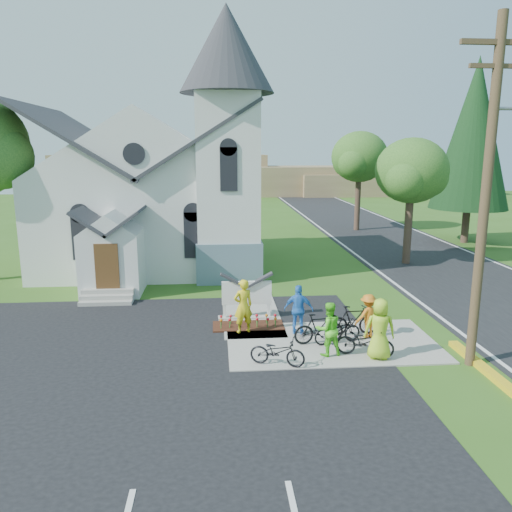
{
  "coord_description": "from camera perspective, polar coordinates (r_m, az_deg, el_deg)",
  "views": [
    {
      "loc": [
        -2.32,
        -15.07,
        6.42
      ],
      "look_at": [
        -0.7,
        5.0,
        2.09
      ],
      "focal_mm": 35.0,
      "sensor_mm": 36.0,
      "label": 1
    }
  ],
  "objects": [
    {
      "name": "ground",
      "position": [
        16.55,
        3.87,
        -10.72
      ],
      "size": [
        120.0,
        120.0,
        0.0
      ],
      "primitive_type": "plane",
      "color": "#335B1A",
      "rests_on": "ground"
    },
    {
      "name": "church",
      "position": [
        27.76,
        -11.31,
        9.48
      ],
      "size": [
        12.35,
        12.0,
        13.0
      ],
      "color": "silver",
      "rests_on": "ground"
    },
    {
      "name": "cyclist_0",
      "position": [
        17.61,
        -1.48,
        -5.73
      ],
      "size": [
        0.82,
        0.67,
        1.94
      ],
      "primitive_type": "imported",
      "rotation": [
        0.0,
        0.0,
        3.47
      ],
      "color": "gold",
      "rests_on": "sidewalk"
    },
    {
      "name": "church_sign",
      "position": [
        19.08,
        -1.07,
        -4.28
      ],
      "size": [
        2.2,
        0.4,
        1.7
      ],
      "color": "gray",
      "rests_on": "ground"
    },
    {
      "name": "sidewalk",
      "position": [
        17.26,
        8.63,
        -9.75
      ],
      "size": [
        7.0,
        4.0,
        0.05
      ],
      "primitive_type": "cube",
      "color": "gray",
      "rests_on": "ground"
    },
    {
      "name": "cyclist_2",
      "position": [
        17.57,
        4.91,
        -6.11
      ],
      "size": [
        1.11,
        0.68,
        1.76
      ],
      "primitive_type": "imported",
      "rotation": [
        0.0,
        0.0,
        2.88
      ],
      "color": "blue",
      "rests_on": "sidewalk"
    },
    {
      "name": "distant_hills",
      "position": [
        71.75,
        -0.09,
        8.74
      ],
      "size": [
        61.0,
        10.0,
        5.6
      ],
      "color": "olive",
      "rests_on": "ground"
    },
    {
      "name": "cyclist_4",
      "position": [
        15.93,
        13.97,
        -8.08
      ],
      "size": [
        1.03,
        0.76,
        1.92
      ],
      "primitive_type": "imported",
      "rotation": [
        0.0,
        0.0,
        2.97
      ],
      "color": "#A3D027",
      "rests_on": "sidewalk"
    },
    {
      "name": "tree_road_near",
      "position": [
        29.18,
        17.37,
        9.21
      ],
      "size": [
        4.0,
        4.0,
        7.05
      ],
      "color": "#3D2921",
      "rests_on": "ground"
    },
    {
      "name": "cyclist_1",
      "position": [
        15.91,
        8.26,
        -8.24
      ],
      "size": [
        0.95,
        0.8,
        1.73
      ],
      "primitive_type": "imported",
      "rotation": [
        0.0,
        0.0,
        3.33
      ],
      "color": "#59D728",
      "rests_on": "sidewalk"
    },
    {
      "name": "parking_lot",
      "position": [
        15.29,
        -22.63,
        -13.64
      ],
      "size": [
        20.0,
        16.0,
        0.02
      ],
      "primitive_type": "cube",
      "color": "black",
      "rests_on": "ground"
    },
    {
      "name": "bike_2",
      "position": [
        17.03,
        9.29,
        -8.39
      ],
      "size": [
        1.79,
        1.01,
        0.89
      ],
      "primitive_type": "imported",
      "rotation": [
        0.0,
        0.0,
        1.84
      ],
      "color": "black",
      "rests_on": "sidewalk"
    },
    {
      "name": "utility_pole",
      "position": [
        15.63,
        25.05,
        7.28
      ],
      "size": [
        3.45,
        0.28,
        10.0
      ],
      "color": "#443222",
      "rests_on": "ground"
    },
    {
      "name": "conifer",
      "position": [
        37.35,
        23.61,
        12.64
      ],
      "size": [
        5.2,
        5.2,
        12.4
      ],
      "color": "#3D2921",
      "rests_on": "ground"
    },
    {
      "name": "flower_bed",
      "position": [
        18.54,
        -0.89,
        -8.0
      ],
      "size": [
        2.6,
        1.1,
        0.07
      ],
      "primitive_type": "cube",
      "color": "#32170D",
      "rests_on": "ground"
    },
    {
      "name": "bike_0",
      "position": [
        15.19,
        2.47,
        -10.85
      ],
      "size": [
        1.78,
        1.11,
        0.88
      ],
      "primitive_type": "imported",
      "rotation": [
        0.0,
        0.0,
        1.23
      ],
      "color": "black",
      "rests_on": "sidewalk"
    },
    {
      "name": "bike_3",
      "position": [
        17.8,
        11.08,
        -7.23
      ],
      "size": [
        1.81,
        0.61,
        1.07
      ],
      "primitive_type": "imported",
      "rotation": [
        0.0,
        0.0,
        1.63
      ],
      "color": "black",
      "rests_on": "sidewalk"
    },
    {
      "name": "road",
      "position": [
        33.13,
        17.3,
        0.42
      ],
      "size": [
        8.0,
        90.0,
        0.02
      ],
      "primitive_type": "cube",
      "color": "black",
      "rests_on": "ground"
    },
    {
      "name": "tree_road_mid",
      "position": [
        40.69,
        11.74,
        10.99
      ],
      "size": [
        4.4,
        4.4,
        7.8
      ],
      "color": "#3D2921",
      "rests_on": "ground"
    },
    {
      "name": "cyclist_3",
      "position": [
        17.65,
        12.7,
        -6.69
      ],
      "size": [
        1.12,
        0.85,
        1.53
      ],
      "primitive_type": "imported",
      "rotation": [
        0.0,
        0.0,
        3.46
      ],
      "color": "orange",
      "rests_on": "sidewalk"
    },
    {
      "name": "bike_4",
      "position": [
        16.18,
        12.36,
        -9.55
      ],
      "size": [
        1.89,
        1.2,
        0.94
      ],
      "primitive_type": "imported",
      "rotation": [
        0.0,
        0.0,
        1.22
      ],
      "color": "black",
      "rests_on": "sidewalk"
    },
    {
      "name": "bike_1",
      "position": [
        16.91,
        7.22,
        -8.2
      ],
      "size": [
        1.79,
        0.76,
        1.05
      ],
      "primitive_type": "imported",
      "rotation": [
        0.0,
        0.0,
        1.73
      ],
      "color": "black",
      "rests_on": "sidewalk"
    }
  ]
}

